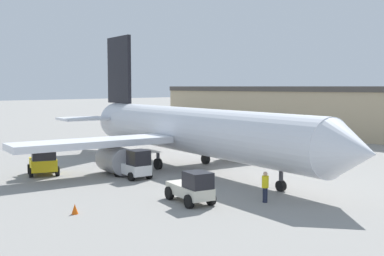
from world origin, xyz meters
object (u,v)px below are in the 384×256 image
(safety_cone_near, at_px, (75,209))
(ground_crew_worker, at_px, (265,186))
(baggage_tug, at_px, (192,188))
(pushback_tug, at_px, (135,165))
(belt_loader_truck, at_px, (43,160))
(airplane, at_px, (185,130))

(safety_cone_near, bearing_deg, ground_crew_worker, 59.23)
(baggage_tug, bearing_deg, pushback_tug, 179.71)
(belt_loader_truck, xyz_separation_m, safety_cone_near, (11.59, -4.26, -0.86))
(baggage_tug, distance_m, safety_cone_near, 6.67)
(pushback_tug, bearing_deg, safety_cone_near, -47.28)
(airplane, relative_size, ground_crew_worker, 19.47)
(airplane, relative_size, pushback_tug, 10.64)
(ground_crew_worker, relative_size, pushback_tug, 0.55)
(pushback_tug, bearing_deg, baggage_tug, -7.09)
(airplane, distance_m, ground_crew_worker, 13.27)
(airplane, height_order, safety_cone_near, airplane)
(ground_crew_worker, height_order, baggage_tug, baggage_tug)
(safety_cone_near, bearing_deg, belt_loader_truck, 159.80)
(belt_loader_truck, bearing_deg, pushback_tug, 57.82)
(airplane, bearing_deg, pushback_tug, -71.82)
(ground_crew_worker, bearing_deg, pushback_tug, -13.89)
(airplane, xyz_separation_m, pushback_tug, (0.82, -5.96, -2.18))
(ground_crew_worker, xyz_separation_m, safety_cone_near, (-5.51, -9.25, -0.69))
(baggage_tug, distance_m, belt_loader_truck, 14.39)
(airplane, distance_m, belt_loader_truck, 11.50)
(airplane, bearing_deg, ground_crew_worker, -12.80)
(airplane, xyz_separation_m, ground_crew_worker, (12.04, -5.14, -2.18))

